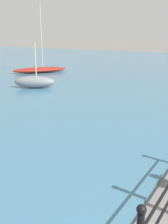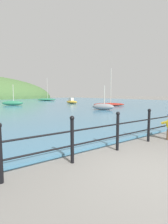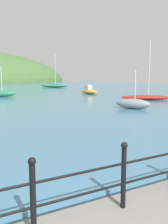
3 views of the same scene
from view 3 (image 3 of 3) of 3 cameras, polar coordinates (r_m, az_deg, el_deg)
The scene contains 6 objects.
iron_railing at distance 4.35m, azimuth -0.29°, elevation -15.18°, with size 8.43×0.12×1.21m.
boat_blue_hull at distance 28.75m, azimuth 1.10°, elevation 4.61°, with size 1.03×3.06×0.96m.
boat_red_dinghy at distance 41.57m, azimuth -6.50°, elevation 5.74°, with size 4.24×3.80×5.22m.
boat_twin_mast at distance 22.97m, azimuth 13.31°, elevation 3.18°, with size 4.10×3.36×4.99m.
boat_far_left at distance 17.05m, azimuth 10.61°, elevation 1.82°, with size 1.87×2.35×2.46m.
boat_green_fishing at distance 26.29m, azimuth -17.70°, elevation 3.87°, with size 2.85×2.11×2.92m.
Camera 3 is at (-2.16, -1.96, 2.40)m, focal length 42.00 mm.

